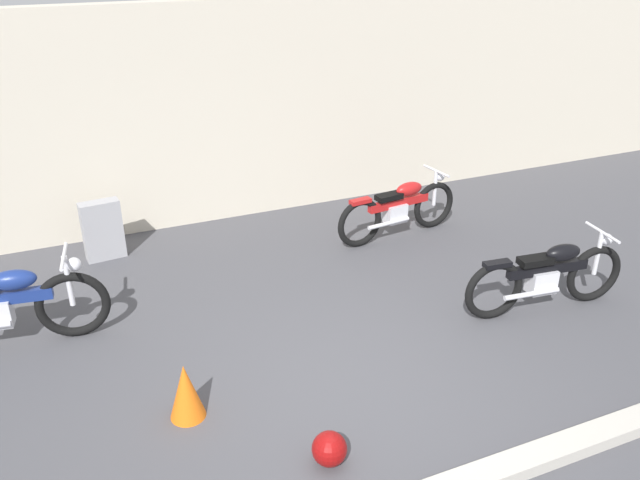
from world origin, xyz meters
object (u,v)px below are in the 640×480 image
object	(u,v)px
stone_marker	(103,230)
motorcycle_blue	(1,307)
motorcycle_red	(399,208)
motorcycle_black	(547,276)
helmet	(329,449)
traffic_cone	(186,391)

from	to	relation	value
stone_marker	motorcycle_blue	world-z (taller)	motorcycle_blue
stone_marker	motorcycle_blue	xyz separation A→B (m)	(-1.18, -1.69, 0.07)
motorcycle_blue	motorcycle_red	size ratio (longest dim) A/B	1.10
stone_marker	motorcycle_black	world-z (taller)	motorcycle_black
stone_marker	helmet	size ratio (longest dim) A/B	2.73
motorcycle_red	motorcycle_black	world-z (taller)	motorcycle_black
helmet	traffic_cone	xyz separation A→B (m)	(-0.94, 1.02, 0.13)
stone_marker	traffic_cone	world-z (taller)	stone_marker
helmet	motorcycle_blue	world-z (taller)	motorcycle_blue
traffic_cone	motorcycle_black	world-z (taller)	motorcycle_black
traffic_cone	motorcycle_blue	world-z (taller)	motorcycle_blue
stone_marker	helmet	xyz separation A→B (m)	(1.24, -4.54, -0.25)
motorcycle_blue	helmet	bearing A→B (deg)	-41.86
stone_marker	motorcycle_red	distance (m)	4.02
motorcycle_red	traffic_cone	bearing A→B (deg)	-151.27
motorcycle_red	motorcycle_black	xyz separation A→B (m)	(0.56, -2.38, 0.01)
helmet	traffic_cone	world-z (taller)	traffic_cone
helmet	traffic_cone	bearing A→B (deg)	132.56
traffic_cone	motorcycle_red	xyz separation A→B (m)	(3.61, 2.58, 0.15)
motorcycle_red	motorcycle_black	size ratio (longest dim) A/B	0.98
stone_marker	motorcycle_blue	size ratio (longest dim) A/B	0.37
helmet	motorcycle_red	world-z (taller)	motorcycle_red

